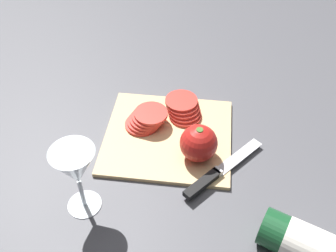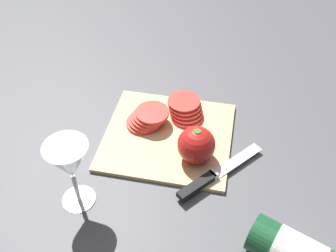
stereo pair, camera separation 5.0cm
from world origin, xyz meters
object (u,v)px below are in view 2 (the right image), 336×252
object	(u,v)px
knife	(206,180)
tomato_slice_stack_near	(147,118)
whole_tomato	(196,145)
wine_glass	(70,164)
tomato_slice_stack_far	(186,109)

from	to	relation	value
knife	tomato_slice_stack_near	xyz separation A→B (m)	(-0.17, 0.15, 0.01)
tomato_slice_stack_near	whole_tomato	bearing A→B (deg)	-33.32
wine_glass	tomato_slice_stack_near	size ratio (longest dim) A/B	1.56
wine_glass	knife	xyz separation A→B (m)	(0.26, 0.09, -0.10)
wine_glass	tomato_slice_stack_near	distance (m)	0.28
wine_glass	tomato_slice_stack_far	distance (m)	0.36
tomato_slice_stack_far	knife	bearing A→B (deg)	-68.46
whole_tomato	tomato_slice_stack_near	xyz separation A→B (m)	(-0.14, 0.09, -0.02)
wine_glass	tomato_slice_stack_far	world-z (taller)	wine_glass
wine_glass	knife	distance (m)	0.29
whole_tomato	knife	xyz separation A→B (m)	(0.03, -0.06, -0.04)
whole_tomato	knife	world-z (taller)	whole_tomato
knife	tomato_slice_stack_far	bearing A→B (deg)	62.03
knife	tomato_slice_stack_far	world-z (taller)	tomato_slice_stack_far
tomato_slice_stack_near	tomato_slice_stack_far	bearing A→B (deg)	29.85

